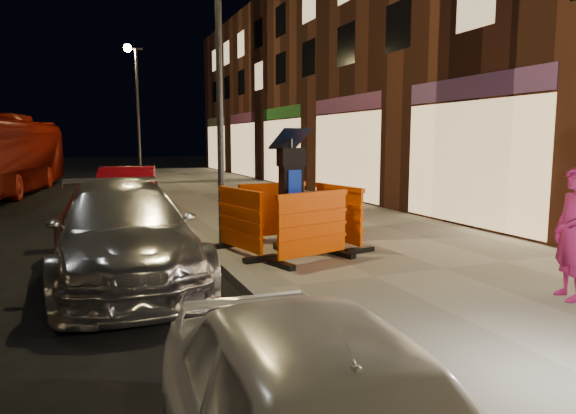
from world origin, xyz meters
name	(u,v)px	position (x,y,z in m)	size (l,w,h in m)	color
ground_plane	(260,300)	(0.00, 0.00, 0.00)	(120.00, 120.00, 0.00)	black
sidewalk	(443,273)	(3.00, 0.00, 0.07)	(6.00, 60.00, 0.15)	gray
kerb	(260,295)	(0.00, 0.00, 0.07)	(0.30, 60.00, 0.15)	slate
parking_kiosk	(291,194)	(1.31, 2.13, 1.18)	(0.65, 0.65, 2.06)	black
barrier_front	(313,227)	(1.31, 1.18, 0.72)	(1.47, 0.61, 1.15)	#FF5000
barrier_back	(273,212)	(1.31, 3.08, 0.72)	(1.47, 0.61, 1.15)	#FF5000
barrier_kerbside	(240,222)	(0.36, 2.13, 0.72)	(1.47, 0.61, 1.15)	#FF5000
barrier_bldgside	(338,216)	(2.26, 2.13, 0.72)	(1.47, 0.61, 1.15)	#FF5000
car_silver	(125,279)	(-1.62, 1.73, 0.00)	(2.04, 5.03, 1.46)	silver
car_red	(128,217)	(-1.05, 8.34, 0.00)	(1.47, 4.22, 1.39)	#AA0B19
bus_doubledecker	(5,194)	(-5.11, 16.72, 0.00)	(2.57, 10.98, 3.06)	maroon
man	(573,234)	(3.49, -1.82, 0.98)	(0.61, 0.40, 1.66)	#971B56
street_lamp_mid	(220,84)	(0.25, 3.00, 3.15)	(0.12, 0.12, 6.00)	#3F3F44
street_lamp_far	(138,117)	(0.25, 18.00, 3.15)	(0.12, 0.12, 6.00)	#3F3F44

